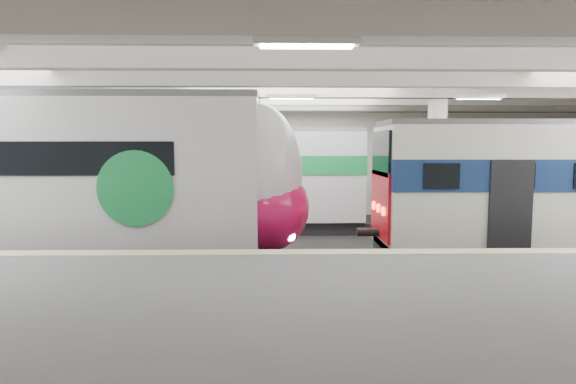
{
  "coord_description": "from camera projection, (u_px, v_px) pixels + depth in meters",
  "views": [
    {
      "loc": [
        -0.43,
        -13.42,
        3.4
      ],
      "look_at": [
        -0.13,
        1.0,
        2.0
      ],
      "focal_mm": 30.0,
      "sensor_mm": 36.0,
      "label": 1
    }
  ],
  "objects": [
    {
      "name": "station_hall",
      "position": [
        296.0,
        152.0,
        11.65
      ],
      "size": [
        36.0,
        24.0,
        5.75
      ],
      "color": "black",
      "rests_on": "ground"
    },
    {
      "name": "modern_emu",
      "position": [
        62.0,
        183.0,
        13.33
      ],
      "size": [
        15.05,
        3.1,
        4.79
      ],
      "color": "silver",
      "rests_on": "ground"
    },
    {
      "name": "far_train",
      "position": [
        201.0,
        178.0,
        18.89
      ],
      "size": [
        12.7,
        2.86,
        4.09
      ],
      "rotation": [
        0.0,
        0.0,
        0.02
      ],
      "color": "silver",
      "rests_on": "ground"
    }
  ]
}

